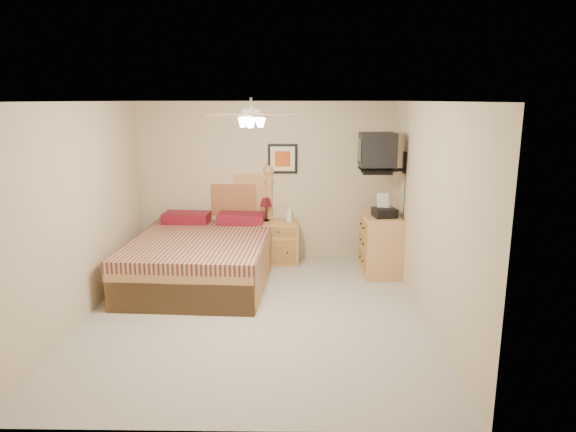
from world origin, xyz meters
TOP-DOWN VIEW (x-y plane):
  - floor at (0.00, 0.00)m, footprint 4.50×4.50m
  - ceiling at (0.00, 0.00)m, footprint 4.00×4.50m
  - wall_back at (0.00, 2.25)m, footprint 4.00×0.04m
  - wall_front at (0.00, -2.25)m, footprint 4.00×0.04m
  - wall_left at (-2.00, 0.00)m, footprint 0.04×4.50m
  - wall_right at (2.00, 0.00)m, footprint 0.04×4.50m
  - bed at (-0.84, 1.12)m, footprint 1.93×2.46m
  - nightstand at (0.20, 2.00)m, footprint 0.64×0.50m
  - table_lamp at (0.01, 2.08)m, footprint 0.22×0.22m
  - lotion_bottle at (0.38, 2.01)m, footprint 0.10×0.10m
  - framed_picture at (0.27, 2.23)m, footprint 0.46×0.04m
  - dresser at (1.73, 1.49)m, footprint 0.54×0.76m
  - fax_machine at (1.74, 1.38)m, footprint 0.36×0.38m
  - magazine_lower at (1.66, 1.80)m, footprint 0.27×0.32m
  - magazine_upper at (1.68, 1.79)m, footprint 0.29×0.31m
  - wall_tv at (1.75, 1.34)m, footprint 0.56×0.46m
  - ceiling_fan at (0.00, -0.20)m, footprint 1.14×1.14m

SIDE VIEW (x-z plane):
  - floor at x=0.00m, z-range 0.00..0.00m
  - nightstand at x=0.20m, z-range 0.00..0.66m
  - dresser at x=1.73m, z-range 0.00..0.89m
  - bed at x=-0.84m, z-range 0.00..1.54m
  - lotion_bottle at x=0.38m, z-range 0.66..0.91m
  - table_lamp at x=0.01m, z-range 0.66..1.03m
  - magazine_lower at x=1.66m, z-range 0.89..0.91m
  - magazine_upper at x=1.68m, z-range 0.91..0.93m
  - fax_machine at x=1.74m, z-range 0.89..1.22m
  - wall_back at x=0.00m, z-range 0.00..2.50m
  - wall_front at x=0.00m, z-range 0.00..2.50m
  - wall_left at x=-2.00m, z-range 0.00..2.50m
  - wall_right at x=2.00m, z-range 0.00..2.50m
  - framed_picture at x=0.27m, z-range 1.39..1.85m
  - wall_tv at x=1.75m, z-range 1.52..2.10m
  - ceiling_fan at x=0.00m, z-range 2.22..2.50m
  - ceiling at x=0.00m, z-range 2.48..2.52m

